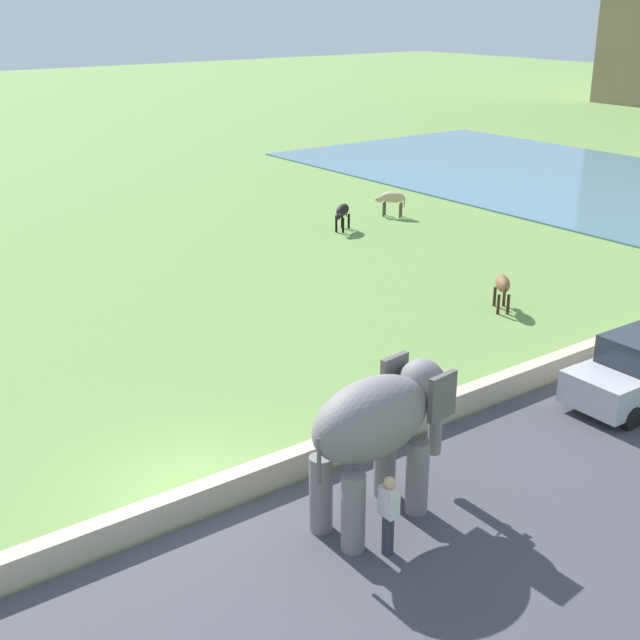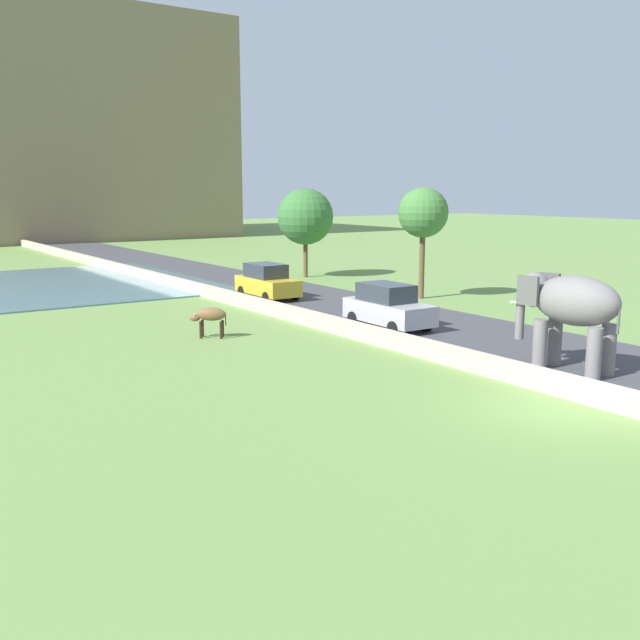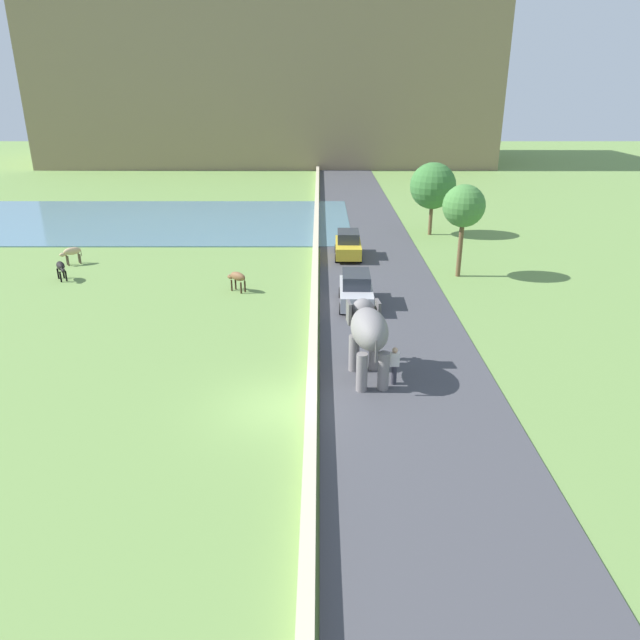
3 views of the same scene
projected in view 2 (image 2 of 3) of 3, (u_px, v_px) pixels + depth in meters
name	position (u px, v px, depth m)	size (l,w,h in m)	color
ground_plane	(558.00, 411.00, 18.02)	(220.00, 220.00, 0.00)	#6B8E47
road_surface	(297.00, 297.00, 37.01)	(7.00, 120.00, 0.06)	#424247
barrier_wall	(251.00, 303.00, 33.22)	(0.40, 110.00, 0.61)	beige
elephant	(569.00, 307.00, 21.45)	(1.71, 3.54, 2.99)	slate
person_beside_elephant	(605.00, 344.00, 21.72)	(0.36, 0.22, 1.63)	#33333D
car_yellow	(267.00, 282.00, 36.23)	(1.85, 4.03, 1.80)	gold
car_silver	(388.00, 307.00, 28.51)	(1.87, 4.04, 1.80)	#B7B7BC
cow_brown	(210.00, 316.00, 26.77)	(1.29, 1.13, 1.15)	brown
tree_near	(423.00, 213.00, 35.88)	(2.53, 2.53, 5.62)	brown
tree_mid	(305.00, 217.00, 44.93)	(3.53, 3.53, 5.58)	brown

